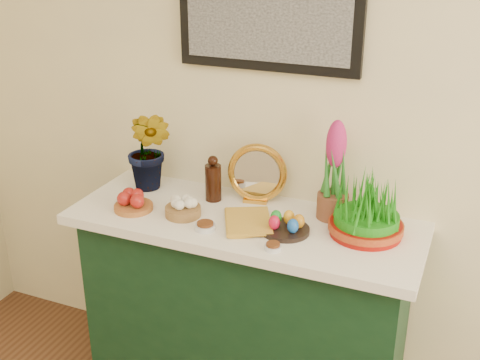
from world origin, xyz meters
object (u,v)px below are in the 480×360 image
at_px(sideboard, 245,315).
at_px(wheatgrass_sabzeh, 367,210).
at_px(book, 225,222).
at_px(mirror, 257,174).
at_px(hyacinth_green, 149,137).

relative_size(sideboard, wheatgrass_sabzeh, 4.66).
distance_m(sideboard, wheatgrass_sabzeh, 0.73).
bearing_deg(book, mirror, 57.76).
relative_size(sideboard, hyacinth_green, 2.72).
relative_size(sideboard, book, 5.65).
distance_m(sideboard, book, 0.49).
relative_size(mirror, book, 1.11).
height_order(hyacinth_green, wheatgrass_sabzeh, hyacinth_green).
bearing_deg(sideboard, mirror, 94.87).
height_order(sideboard, hyacinth_green, hyacinth_green).
bearing_deg(hyacinth_green, mirror, 11.76).
bearing_deg(wheatgrass_sabzeh, hyacinth_green, 176.60).
xyz_separation_m(sideboard, book, (-0.04, -0.09, 0.48)).
bearing_deg(wheatgrass_sabzeh, mirror, 165.88).
xyz_separation_m(mirror, wheatgrass_sabzeh, (0.48, -0.12, -0.02)).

